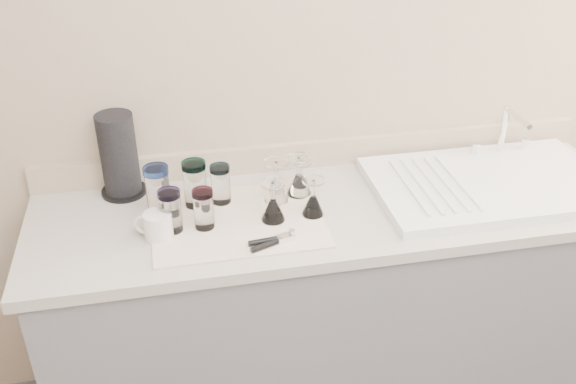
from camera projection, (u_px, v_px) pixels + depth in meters
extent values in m
cube|color=tan|center=(319.00, 75.00, 2.24)|extent=(3.50, 0.04, 2.50)
cube|color=slate|center=(333.00, 310.00, 2.41)|extent=(2.00, 0.60, 0.86)
cube|color=gray|center=(338.00, 209.00, 2.18)|extent=(2.06, 0.62, 0.04)
cube|color=white|center=(489.00, 184.00, 2.26)|extent=(0.82, 0.50, 0.03)
cylinder|color=silver|center=(503.00, 129.00, 2.39)|extent=(0.02, 0.02, 0.18)
cylinder|color=silver|center=(518.00, 118.00, 2.28)|extent=(0.02, 0.16, 0.02)
cylinder|color=silver|center=(476.00, 148.00, 2.41)|extent=(0.03, 0.03, 0.04)
cylinder|color=silver|center=(524.00, 143.00, 2.45)|extent=(0.03, 0.03, 0.04)
cube|color=white|center=(238.00, 220.00, 2.08)|extent=(0.55, 0.42, 0.01)
cylinder|color=white|center=(158.00, 192.00, 2.08)|extent=(0.08, 0.08, 0.14)
cylinder|color=blue|center=(156.00, 170.00, 2.04)|extent=(0.08, 0.08, 0.02)
cylinder|color=white|center=(195.00, 186.00, 2.12)|extent=(0.08, 0.08, 0.14)
cylinder|color=#0E8571|center=(193.00, 165.00, 2.08)|extent=(0.08, 0.08, 0.02)
cylinder|color=white|center=(221.00, 186.00, 2.14)|extent=(0.06, 0.06, 0.12)
cylinder|color=teal|center=(220.00, 169.00, 2.11)|extent=(0.07, 0.07, 0.02)
cylinder|color=white|center=(171.00, 213.00, 1.99)|extent=(0.07, 0.07, 0.12)
cylinder|color=#5A3DA7|center=(169.00, 194.00, 1.96)|extent=(0.07, 0.07, 0.02)
cylinder|color=white|center=(204.00, 211.00, 2.01)|extent=(0.06, 0.06, 0.12)
cylinder|color=#C33069|center=(202.00, 193.00, 1.98)|extent=(0.07, 0.07, 0.02)
cone|color=white|center=(276.00, 190.00, 2.16)|extent=(0.08, 0.08, 0.08)
cylinder|color=white|center=(276.00, 172.00, 2.13)|extent=(0.01, 0.01, 0.06)
cylinder|color=white|center=(276.00, 163.00, 2.11)|extent=(0.08, 0.08, 0.01)
cone|color=white|center=(299.00, 184.00, 2.20)|extent=(0.08, 0.08, 0.07)
cylinder|color=white|center=(299.00, 167.00, 2.16)|extent=(0.01, 0.01, 0.06)
cylinder|color=white|center=(299.00, 158.00, 2.15)|extent=(0.08, 0.08, 0.01)
cone|color=white|center=(273.00, 210.00, 2.06)|extent=(0.08, 0.08, 0.07)
cylinder|color=white|center=(273.00, 192.00, 2.02)|extent=(0.01, 0.01, 0.06)
cylinder|color=white|center=(273.00, 183.00, 2.01)|extent=(0.08, 0.08, 0.01)
cone|color=white|center=(313.00, 205.00, 2.09)|extent=(0.07, 0.07, 0.07)
cylinder|color=white|center=(313.00, 189.00, 2.06)|extent=(0.01, 0.01, 0.05)
cylinder|color=white|center=(314.00, 181.00, 2.04)|extent=(0.07, 0.07, 0.01)
cone|color=white|center=(301.00, 185.00, 2.20)|extent=(0.07, 0.07, 0.06)
cylinder|color=white|center=(302.00, 170.00, 2.17)|extent=(0.01, 0.01, 0.05)
cylinder|color=white|center=(302.00, 162.00, 2.16)|extent=(0.07, 0.07, 0.01)
cube|color=silver|center=(286.00, 238.00, 1.97)|extent=(0.06, 0.04, 0.02)
cylinder|color=black|center=(268.00, 244.00, 1.94)|extent=(0.11, 0.06, 0.02)
cylinder|color=black|center=(267.00, 241.00, 1.96)|extent=(0.11, 0.03, 0.02)
cylinder|color=silver|center=(158.00, 226.00, 1.98)|extent=(0.11, 0.11, 0.09)
torus|color=silver|center=(144.00, 225.00, 1.98)|extent=(0.07, 0.03, 0.07)
cylinder|color=black|center=(124.00, 191.00, 2.24)|extent=(0.16, 0.16, 0.01)
cylinder|color=black|center=(119.00, 153.00, 2.16)|extent=(0.12, 0.12, 0.28)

